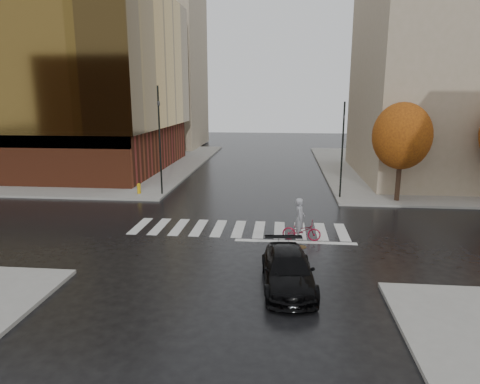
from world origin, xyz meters
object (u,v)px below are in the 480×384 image
object	(u,v)px
cyclist	(301,226)
traffic_light_nw	(160,133)
sedan	(288,270)
traffic_light_ne	(343,145)
fire_hydrant	(139,188)

from	to	relation	value
cyclist	traffic_light_nw	bearing A→B (deg)	52.07
sedan	traffic_light_ne	distance (m)	15.14
traffic_light_ne	fire_hydrant	distance (m)	14.62
sedan	cyclist	world-z (taller)	cyclist
traffic_light_nw	sedan	bearing A→B (deg)	37.18
traffic_light_nw	traffic_light_ne	xyz separation A→B (m)	(12.60, 0.24, -0.71)
cyclist	fire_hydrant	world-z (taller)	cyclist
sedan	fire_hydrant	world-z (taller)	sedan
sedan	traffic_light_ne	bearing A→B (deg)	70.59
traffic_light_nw	fire_hydrant	xyz separation A→B (m)	(-1.66, -0.11, -3.92)
traffic_light_nw	traffic_light_ne	bearing A→B (deg)	96.10
fire_hydrant	traffic_light_nw	bearing A→B (deg)	3.78
traffic_light_ne	traffic_light_nw	bearing A→B (deg)	4.86
traffic_light_ne	fire_hydrant	bearing A→B (deg)	5.17
cyclist	fire_hydrant	xyz separation A→B (m)	(-11.22, 8.60, -0.17)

